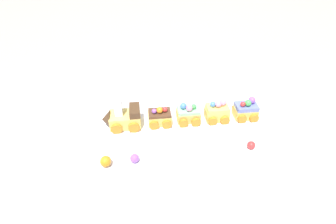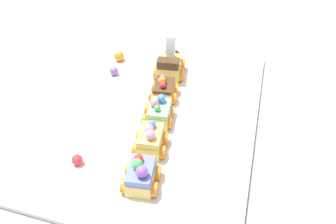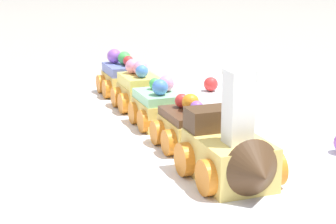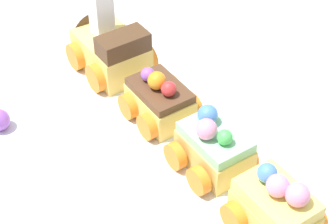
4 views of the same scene
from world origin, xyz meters
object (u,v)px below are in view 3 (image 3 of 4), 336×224
object	(u,v)px
cake_car_mint	(161,107)
cake_car_lemon	(139,90)
cake_train_locomotive	(233,154)
gumball_red	(211,84)
cake_car_blueberry	(122,78)
cake_car_chocolate	(187,128)

from	to	relation	value
cake_car_mint	cake_car_lemon	xyz separation A→B (m)	(-0.09, -0.01, 0.00)
cake_train_locomotive	gumball_red	world-z (taller)	cake_train_locomotive
cake_car_mint	cake_train_locomotive	bearing A→B (deg)	-0.03
cake_train_locomotive	cake_car_blueberry	world-z (taller)	cake_train_locomotive
cake_car_chocolate	cake_train_locomotive	bearing A→B (deg)	-0.12
cake_car_chocolate	cake_car_blueberry	size ratio (longest dim) A/B	1.00
cake_car_blueberry	cake_train_locomotive	bearing A→B (deg)	0.01
cake_train_locomotive	cake_car_mint	world-z (taller)	cake_train_locomotive
cake_car_mint	gumball_red	world-z (taller)	cake_car_mint
cake_car_chocolate	cake_car_lemon	distance (m)	0.17
cake_train_locomotive	cake_car_chocolate	xyz separation A→B (m)	(-0.11, -0.01, -0.01)
cake_train_locomotive	cake_car_blueberry	xyz separation A→B (m)	(-0.37, -0.05, -0.00)
cake_train_locomotive	gumball_red	size ratio (longest dim) A/B	5.37
cake_car_chocolate	cake_car_lemon	xyz separation A→B (m)	(-0.17, -0.02, 0.00)
cake_train_locomotive	cake_car_chocolate	distance (m)	0.11
cake_car_lemon	cake_car_blueberry	size ratio (longest dim) A/B	1.00
cake_car_chocolate	cake_car_mint	bearing A→B (deg)	-179.91
cake_train_locomotive	cake_car_mint	size ratio (longest dim) A/B	1.61
cake_car_chocolate	gumball_red	size ratio (longest dim) A/B	3.34
cake_car_mint	gumball_red	bearing A→B (deg)	137.99
cake_car_mint	gumball_red	size ratio (longest dim) A/B	3.34
cake_car_chocolate	cake_car_lemon	size ratio (longest dim) A/B	1.00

